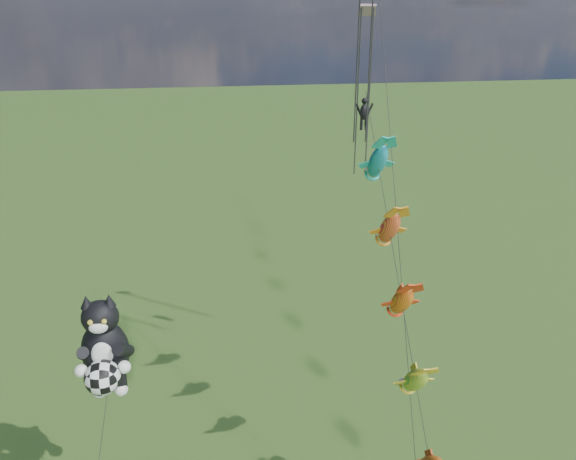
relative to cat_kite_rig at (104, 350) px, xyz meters
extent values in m
cylinder|color=black|center=(-0.62, -1.20, -4.92)|extent=(1.28, 2.48, 6.31)
ellipsoid|color=black|center=(0.00, 0.31, -0.25)|extent=(2.63, 2.44, 3.06)
ellipsoid|color=black|center=(0.00, 0.21, 1.57)|extent=(2.09, 2.01, 1.55)
cone|color=black|center=(-0.48, 0.21, 2.38)|extent=(0.71, 0.71, 0.57)
cone|color=black|center=(0.48, 0.21, 2.38)|extent=(0.71, 0.71, 0.57)
ellipsoid|color=white|center=(0.00, -0.41, 1.43)|extent=(0.90, 0.70, 0.55)
ellipsoid|color=white|center=(0.00, -0.41, 0.04)|extent=(1.02, 0.73, 1.26)
sphere|color=gold|center=(-0.28, -0.48, 1.74)|extent=(0.23, 0.23, 0.23)
sphere|color=gold|center=(0.29, -0.48, 1.74)|extent=(0.23, 0.23, 0.23)
sphere|color=white|center=(-0.91, -0.70, -0.48)|extent=(0.57, 0.57, 0.57)
sphere|color=white|center=(0.91, -0.70, -0.48)|extent=(0.57, 0.57, 0.57)
sphere|color=white|center=(-0.48, 0.16, -2.30)|extent=(0.61, 0.61, 0.61)
sphere|color=white|center=(0.48, 0.16, -2.30)|extent=(0.61, 0.61, 0.61)
sphere|color=white|center=(0.00, -0.98, -0.72)|extent=(1.56, 1.56, 1.56)
cylinder|color=black|center=(13.11, -2.33, 1.05)|extent=(0.17, 15.83, 18.28)
ellipsoid|color=green|center=(13.12, -3.60, -0.41)|extent=(0.84, 2.22, 2.38)
ellipsoid|color=orange|center=(13.10, -1.38, 2.15)|extent=(0.84, 2.22, 2.38)
ellipsoid|color=red|center=(13.08, 0.83, 4.71)|extent=(0.84, 2.22, 2.38)
ellipsoid|color=#197ABF|center=(13.06, 3.04, 7.26)|extent=(0.84, 2.22, 2.38)
cylinder|color=black|center=(13.52, 1.35, 5.41)|extent=(1.31, 17.05, 27.00)
cylinder|color=black|center=(12.89, 6.84, 11.44)|extent=(0.08, 0.08, 8.48)
cylinder|color=black|center=(13.52, 6.84, 11.44)|extent=(0.08, 0.08, 8.48)
cube|color=blue|center=(14.16, 9.86, 13.90)|extent=(1.04, 0.75, 0.64)
cylinder|color=black|center=(13.83, 9.86, 9.16)|extent=(0.08, 0.08, 9.47)
cylinder|color=black|center=(14.49, 9.86, 9.16)|extent=(0.08, 0.08, 9.47)
camera|label=1|loc=(4.88, -21.98, 14.30)|focal=35.00mm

